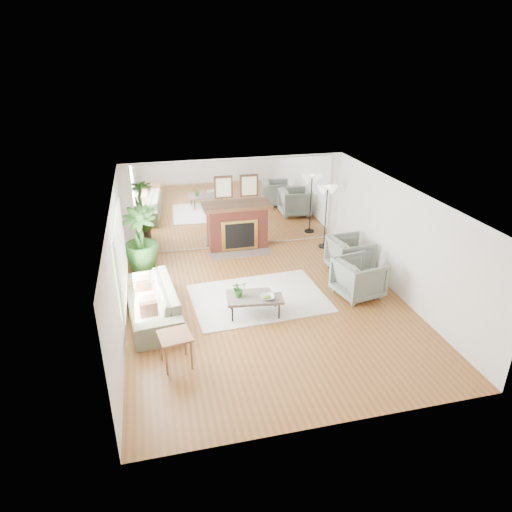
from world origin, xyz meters
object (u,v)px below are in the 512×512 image
object	(u,v)px
armchair_back	(350,255)
armchair_front	(359,278)
sofa	(152,302)
floor_lamp	(327,196)
fireplace	(238,227)
coffee_table	(255,298)
potted_ficus	(140,241)
side_table	(175,340)

from	to	relation	value
armchair_back	armchair_front	size ratio (longest dim) A/B	1.01
armchair_front	sofa	bearing A→B (deg)	76.68
sofa	floor_lamp	distance (m)	5.61
fireplace	sofa	xyz separation A→B (m)	(-2.45, -3.04, -0.31)
coffee_table	potted_ficus	distance (m)	3.29
fireplace	armchair_front	world-z (taller)	fireplace
fireplace	floor_lamp	size ratio (longest dim) A/B	1.17
fireplace	coffee_table	world-z (taller)	fireplace
floor_lamp	potted_ficus	bearing A→B (deg)	-171.87
coffee_table	floor_lamp	distance (m)	4.26
fireplace	potted_ficus	size ratio (longest dim) A/B	1.16
armchair_back	floor_lamp	bearing A→B (deg)	-1.70
fireplace	armchair_back	size ratio (longest dim) A/B	2.11
potted_ficus	sofa	bearing A→B (deg)	-85.52
coffee_table	sofa	bearing A→B (deg)	167.79
fireplace	coffee_table	distance (m)	3.52
armchair_front	side_table	world-z (taller)	armchair_front
sofa	armchair_front	distance (m)	4.55
coffee_table	armchair_front	bearing A→B (deg)	6.69
fireplace	side_table	bearing A→B (deg)	-113.61
coffee_table	floor_lamp	bearing A→B (deg)	48.29
side_table	floor_lamp	distance (m)	6.31
fireplace	armchair_back	world-z (taller)	fireplace
fireplace	potted_ficus	bearing A→B (deg)	-156.58
armchair_front	floor_lamp	bearing A→B (deg)	-16.94
fireplace	floor_lamp	xyz separation A→B (m)	(2.37, -0.42, 0.84)
coffee_table	armchair_back	bearing A→B (deg)	28.12
coffee_table	sofa	distance (m)	2.13
sofa	side_table	bearing A→B (deg)	6.12
fireplace	armchair_front	distance (m)	3.84
sofa	armchair_front	world-z (taller)	armchair_front
armchair_back	armchair_front	xyz separation A→B (m)	(-0.33, -1.20, -0.00)
coffee_table	sofa	xyz separation A→B (m)	(-2.08, 0.45, -0.07)
side_table	floor_lamp	world-z (taller)	floor_lamp
coffee_table	fireplace	bearing A→B (deg)	83.97
sofa	floor_lamp	size ratio (longest dim) A/B	1.38
armchair_front	fireplace	bearing A→B (deg)	21.92
armchair_front	potted_ficus	world-z (taller)	potted_ficus
armchair_back	armchair_front	distance (m)	1.25
potted_ficus	coffee_table	bearing A→B (deg)	-46.69
coffee_table	side_table	bearing A→B (deg)	-143.31
sofa	side_table	size ratio (longest dim) A/B	3.89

